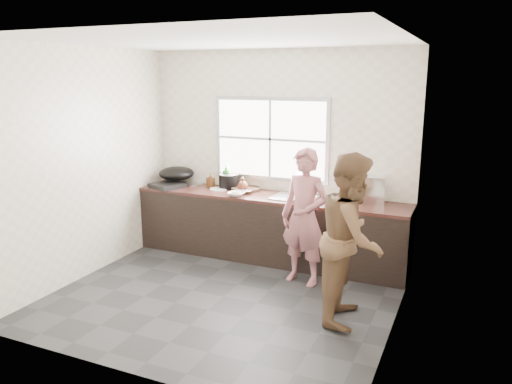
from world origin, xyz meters
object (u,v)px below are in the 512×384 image
at_px(bowl_mince, 236,194).
at_px(wok, 177,173).
at_px(black_pot, 229,181).
at_px(dish_rack, 367,188).
at_px(bottle_brown_tall, 211,181).
at_px(woman, 304,221).
at_px(bowl_held, 292,199).
at_px(bottle_brown_short, 243,185).
at_px(plate_food, 218,189).
at_px(bottle_green, 226,175).
at_px(burner, 167,185).
at_px(cutting_board, 246,189).
at_px(pot_lid_right, 193,184).
at_px(glass_jar, 223,184).
at_px(person_side, 352,238).
at_px(bowl_crabs, 306,200).
at_px(pot_lid_left, 179,184).

xyz_separation_m(bowl_mince, wok, (-1.10, 0.32, 0.13)).
distance_m(black_pot, dish_rack, 1.88).
bearing_deg(bottle_brown_tall, woman, -22.80).
bearing_deg(black_pot, bowl_mince, -51.58).
xyz_separation_m(bowl_held, wok, (-1.85, 0.30, 0.13)).
distance_m(bottle_brown_short, dish_rack, 1.63).
bearing_deg(plate_food, bowl_mince, -30.39).
height_order(bottle_green, burner, bottle_green).
relative_size(cutting_board, bowl_mince, 1.86).
xyz_separation_m(bowl_held, bottle_brown_tall, (-1.30, 0.30, 0.06)).
xyz_separation_m(woman, pot_lid_right, (-1.91, 0.75, 0.13)).
bearing_deg(burner, cutting_board, 14.34).
height_order(bottle_green, glass_jar, bottle_green).
distance_m(person_side, dish_rack, 1.46).
bearing_deg(plate_food, wok, 172.26).
bearing_deg(person_side, dish_rack, 2.47).
relative_size(bowl_mince, bottle_brown_short, 1.20).
bearing_deg(bottle_green, pot_lid_right, -175.99).
distance_m(bowl_held, burner, 1.85).
xyz_separation_m(glass_jar, wok, (-0.69, -0.10, 0.11)).
bearing_deg(bottle_brown_tall, bottle_green, 32.03).
bearing_deg(pot_lid_right, bowl_mince, -24.70).
height_order(cutting_board, bottle_brown_short, bottle_brown_short).
height_order(bottle_green, dish_rack, bottle_green).
xyz_separation_m(person_side, bowl_held, (-0.98, 1.03, 0.05)).
height_order(woman, glass_jar, woman).
distance_m(glass_jar, burner, 0.77).
bearing_deg(glass_jar, bowl_crabs, -16.68).
bearing_deg(burner, bowl_crabs, -1.60).
bearing_deg(wok, bowl_mince, -16.28).
distance_m(person_side, bottle_brown_short, 2.21).
relative_size(person_side, black_pot, 6.09).
xyz_separation_m(plate_food, wok, (-0.72, 0.10, 0.14)).
bearing_deg(dish_rack, bowl_mince, -172.15).
distance_m(person_side, glass_jar, 2.57).
distance_m(bowl_mince, glass_jar, 0.59).
xyz_separation_m(cutting_board, bowl_crabs, (0.96, -0.33, 0.01)).
height_order(bottle_green, pot_lid_left, bottle_green).
xyz_separation_m(person_side, bowl_mince, (-1.73, 1.00, 0.05)).
distance_m(plate_food, pot_lid_left, 0.68).
bearing_deg(plate_food, woman, -21.84).
distance_m(plate_food, bottle_brown_tall, 0.22).
bearing_deg(dish_rack, plate_food, 178.54).
distance_m(dish_rack, pot_lid_left, 2.64).
distance_m(wok, dish_rack, 2.68).
relative_size(bowl_crabs, plate_food, 0.94).
xyz_separation_m(bowl_mince, bowl_crabs, (0.92, 0.02, 0.01)).
xyz_separation_m(bowl_held, glass_jar, (-1.16, 0.40, 0.02)).
bearing_deg(bowl_mince, burner, 175.97).
relative_size(bowl_held, dish_rack, 0.41).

